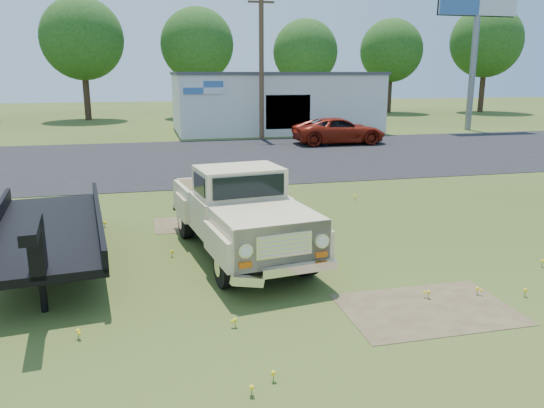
{
  "coord_description": "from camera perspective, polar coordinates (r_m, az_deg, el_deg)",
  "views": [
    {
      "loc": [
        -3.23,
        -10.79,
        4.08
      ],
      "look_at": [
        -0.39,
        1.0,
        1.08
      ],
      "focal_mm": 35.0,
      "sensor_mm": 36.0,
      "label": 1
    }
  ],
  "objects": [
    {
      "name": "ground",
      "position": [
        11.98,
        2.94,
        -6.02
      ],
      "size": [
        140.0,
        140.0,
        0.0
      ],
      "primitive_type": "plane",
      "color": "#344817",
      "rests_on": "ground"
    },
    {
      "name": "asphalt_lot",
      "position": [
        26.31,
        -6.35,
        4.91
      ],
      "size": [
        90.0,
        14.0,
        0.02
      ],
      "primitive_type": "cube",
      "color": "black",
      "rests_on": "ground"
    },
    {
      "name": "dirt_patch_a",
      "position": [
        9.99,
        16.41,
        -10.82
      ],
      "size": [
        3.0,
        2.0,
        0.01
      ],
      "primitive_type": "cube",
      "color": "brown",
      "rests_on": "ground"
    },
    {
      "name": "dirt_patch_b",
      "position": [
        14.92,
        -8.3,
        -2.12
      ],
      "size": [
        2.2,
        1.6,
        0.01
      ],
      "primitive_type": "cube",
      "color": "brown",
      "rests_on": "ground"
    },
    {
      "name": "commercial_building",
      "position": [
        38.95,
        0.19,
        11.01
      ],
      "size": [
        14.2,
        8.2,
        4.15
      ],
      "color": "silver",
      "rests_on": "ground"
    },
    {
      "name": "billboard",
      "position": [
        42.1,
        21.27,
        19.1
      ],
      "size": [
        6.1,
        0.45,
        11.05
      ],
      "color": "slate",
      "rests_on": "ground"
    },
    {
      "name": "utility_pole_mid",
      "position": [
        33.58,
        -1.14,
        14.81
      ],
      "size": [
        1.6,
        0.3,
        9.0
      ],
      "color": "#4D3823",
      "rests_on": "ground"
    },
    {
      "name": "treeline_c",
      "position": [
        50.6,
        -19.76,
        16.37
      ],
      "size": [
        7.04,
        7.04,
        10.47
      ],
      "color": "#39271A",
      "rests_on": "ground"
    },
    {
      "name": "treeline_d",
      "position": [
        51.62,
        -8.04,
        16.61
      ],
      "size": [
        6.72,
        6.72,
        10.0
      ],
      "color": "#39271A",
      "rests_on": "ground"
    },
    {
      "name": "treeline_e",
      "position": [
        52.1,
        3.61,
        15.99
      ],
      "size": [
        6.08,
        6.08,
        9.04
      ],
      "color": "#39271A",
      "rests_on": "ground"
    },
    {
      "name": "treeline_f",
      "position": [
        58.1,
        12.7,
        15.79
      ],
      "size": [
        6.4,
        6.4,
        9.52
      ],
      "color": "#39271A",
      "rests_on": "ground"
    },
    {
      "name": "treeline_g",
      "position": [
        61.89,
        22.06,
        15.89
      ],
      "size": [
        7.36,
        7.36,
        10.95
      ],
      "color": "#39271A",
      "rests_on": "ground"
    },
    {
      "name": "vintage_pickup_truck",
      "position": [
        12.07,
        -3.51,
        -0.77
      ],
      "size": [
        2.96,
        5.91,
        2.06
      ],
      "primitive_type": null,
      "rotation": [
        0.0,
        0.0,
        0.14
      ],
      "color": "beige",
      "rests_on": "ground"
    },
    {
      "name": "flatbed_trailer",
      "position": [
        12.43,
        -23.03,
        -2.0
      ],
      "size": [
        2.94,
        6.9,
        1.83
      ],
      "primitive_type": null,
      "rotation": [
        0.0,
        0.0,
        0.11
      ],
      "color": "black",
      "rests_on": "ground"
    },
    {
      "name": "red_pickup",
      "position": [
        31.71,
        7.24,
        7.79
      ],
      "size": [
        5.45,
        2.55,
        1.51
      ],
      "primitive_type": "imported",
      "rotation": [
        0.0,
        0.0,
        1.56
      ],
      "color": "maroon",
      "rests_on": "ground"
    },
    {
      "name": "dark_sedan",
      "position": [
        31.66,
        7.36,
        7.81
      ],
      "size": [
        4.57,
        1.9,
        1.55
      ],
      "primitive_type": "imported",
      "rotation": [
        0.0,
        0.0,
        1.59
      ],
      "color": "black",
      "rests_on": "ground"
    }
  ]
}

